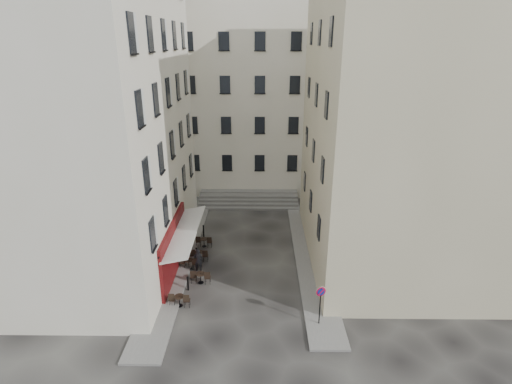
{
  "coord_description": "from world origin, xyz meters",
  "views": [
    {
      "loc": [
        1.07,
        -21.29,
        14.17
      ],
      "look_at": [
        0.78,
        4.0,
        4.46
      ],
      "focal_mm": 28.0,
      "sensor_mm": 36.0,
      "label": 1
    }
  ],
  "objects_px": {
    "bistro_table_b": "(201,277)",
    "pedestrian": "(198,260)",
    "no_parking_sign": "(321,299)",
    "bistro_table_a": "(180,300)"
  },
  "relations": [
    {
      "from": "no_parking_sign",
      "to": "pedestrian",
      "type": "height_order",
      "value": "no_parking_sign"
    },
    {
      "from": "bistro_table_a",
      "to": "pedestrian",
      "type": "relative_size",
      "value": 0.77
    },
    {
      "from": "no_parking_sign",
      "to": "bistro_table_b",
      "type": "bearing_deg",
      "value": 133.2
    },
    {
      "from": "bistro_table_a",
      "to": "pedestrian",
      "type": "distance_m",
      "value": 3.82
    },
    {
      "from": "bistro_table_b",
      "to": "bistro_table_a",
      "type": "bearing_deg",
      "value": -110.88
    },
    {
      "from": "bistro_table_b",
      "to": "pedestrian",
      "type": "xyz_separation_m",
      "value": [
        -0.36,
        1.48,
        0.34
      ]
    },
    {
      "from": "pedestrian",
      "to": "bistro_table_a",
      "type": "bearing_deg",
      "value": 77.56
    },
    {
      "from": "no_parking_sign",
      "to": "bistro_table_b",
      "type": "height_order",
      "value": "no_parking_sign"
    },
    {
      "from": "pedestrian",
      "to": "bistro_table_b",
      "type": "bearing_deg",
      "value": 98.96
    },
    {
      "from": "no_parking_sign",
      "to": "bistro_table_a",
      "type": "height_order",
      "value": "no_parking_sign"
    }
  ]
}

